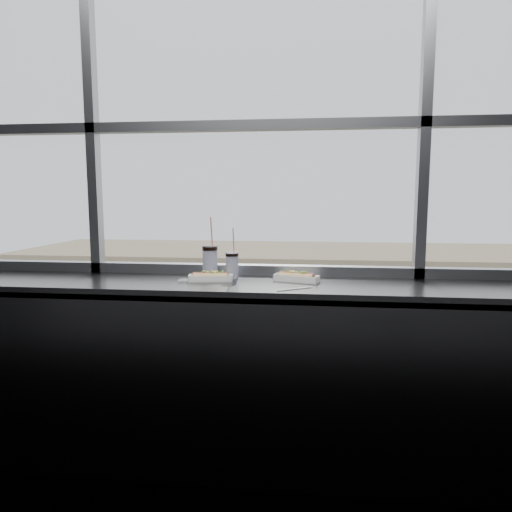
# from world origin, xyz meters

# --- Properties ---
(wall_back_lower) EXTENTS (6.00, 0.00, 6.00)m
(wall_back_lower) POSITION_xyz_m (0.00, 1.50, 0.55)
(wall_back_lower) COLOR black
(wall_back_lower) RESTS_ON ground
(window_glass) EXTENTS (6.00, 0.00, 6.00)m
(window_glass) POSITION_xyz_m (0.00, 1.52, 2.30)
(window_glass) COLOR silver
(window_glass) RESTS_ON ground
(window_mullions) EXTENTS (6.00, 0.08, 2.40)m
(window_mullions) POSITION_xyz_m (0.00, 1.50, 2.30)
(window_mullions) COLOR gray
(window_mullions) RESTS_ON ground
(counter) EXTENTS (6.00, 0.55, 0.06)m
(counter) POSITION_xyz_m (0.00, 1.23, 1.07)
(counter) COLOR #585858
(counter) RESTS_ON ground
(counter_fascia) EXTENTS (6.00, 0.04, 1.04)m
(counter_fascia) POSITION_xyz_m (0.00, 0.97, 0.55)
(counter_fascia) COLOR #585858
(counter_fascia) RESTS_ON ground
(hotdog_tray_left) EXTENTS (0.26, 0.12, 0.06)m
(hotdog_tray_left) POSITION_xyz_m (-0.20, 1.24, 1.12)
(hotdog_tray_left) COLOR white
(hotdog_tray_left) RESTS_ON counter
(hotdog_tray_right) EXTENTS (0.27, 0.15, 0.06)m
(hotdog_tray_right) POSITION_xyz_m (0.28, 1.29, 1.13)
(hotdog_tray_right) COLOR white
(hotdog_tray_right) RESTS_ON counter
(soda_cup_left) EXTENTS (0.10, 0.10, 0.36)m
(soda_cup_left) POSITION_xyz_m (-0.24, 1.40, 1.21)
(soda_cup_left) COLOR white
(soda_cup_left) RESTS_ON counter
(soda_cup_right) EXTENTS (0.08, 0.08, 0.30)m
(soda_cup_right) POSITION_xyz_m (-0.10, 1.35, 1.19)
(soda_cup_right) COLOR white
(soda_cup_right) RESTS_ON counter
(loose_straw) EXTENTS (0.18, 0.12, 0.01)m
(loose_straw) POSITION_xyz_m (0.28, 1.05, 1.10)
(loose_straw) COLOR white
(loose_straw) RESTS_ON counter
(wrapper) EXTENTS (0.09, 0.06, 0.02)m
(wrapper) POSITION_xyz_m (-0.35, 1.20, 1.11)
(wrapper) COLOR silver
(wrapper) RESTS_ON counter
(plaza_ground) EXTENTS (120.00, 120.00, 0.00)m
(plaza_ground) POSITION_xyz_m (0.00, 45.00, -11.00)
(plaza_ground) COLOR #AFA98C
(plaza_ground) RESTS_ON ground
(street_asphalt) EXTENTS (80.00, 10.00, 0.06)m
(street_asphalt) POSITION_xyz_m (0.00, 21.50, -10.97)
(street_asphalt) COLOR black
(street_asphalt) RESTS_ON plaza_ground
(far_sidewalk) EXTENTS (80.00, 6.00, 0.04)m
(far_sidewalk) POSITION_xyz_m (0.00, 29.50, -10.98)
(far_sidewalk) COLOR #AFA98C
(far_sidewalk) RESTS_ON plaza_ground
(far_building) EXTENTS (50.00, 14.00, 8.00)m
(far_building) POSITION_xyz_m (0.00, 39.50, -7.00)
(far_building) COLOR gray
(far_building) RESTS_ON plaza_ground
(car_near_d) EXTENTS (3.65, 7.16, 2.29)m
(car_near_d) POSITION_xyz_m (6.79, 17.50, -9.79)
(car_near_d) COLOR white
(car_near_d) RESTS_ON street_asphalt
(car_near_b) EXTENTS (2.71, 6.02, 1.98)m
(car_near_b) POSITION_xyz_m (-8.78, 17.50, -9.95)
(car_near_b) COLOR #302829
(car_near_b) RESTS_ON street_asphalt
(car_near_a) EXTENTS (2.90, 6.70, 2.22)m
(car_near_a) POSITION_xyz_m (-13.76, 17.50, -9.83)
(car_near_a) COLOR silver
(car_near_a) RESTS_ON street_asphalt
(car_far_b) EXTENTS (2.89, 6.32, 2.07)m
(car_far_b) POSITION_xyz_m (1.41, 25.50, -9.91)
(car_far_b) COLOR #920D08
(car_far_b) RESTS_ON street_asphalt
(car_far_a) EXTENTS (3.60, 7.08, 2.27)m
(car_far_a) POSITION_xyz_m (-10.75, 25.50, -9.81)
(car_far_a) COLOR black
(car_far_a) RESTS_ON street_asphalt
(pedestrian_d) EXTENTS (0.73, 0.98, 2.20)m
(pedestrian_d) POSITION_xyz_m (10.66, 28.33, -9.86)
(pedestrian_d) COLOR #66605B
(pedestrian_d) RESTS_ON far_sidewalk
(pedestrian_c) EXTENTS (0.94, 0.70, 2.11)m
(pedestrian_c) POSITION_xyz_m (6.57, 28.63, -9.90)
(pedestrian_c) COLOR #66605B
(pedestrian_c) RESTS_ON far_sidewalk
(pedestrian_a) EXTENTS (0.76, 1.02, 2.29)m
(pedestrian_a) POSITION_xyz_m (-6.15, 29.59, -9.81)
(pedestrian_a) COLOR #66605B
(pedestrian_a) RESTS_ON far_sidewalk
(tree_left) EXTENTS (3.57, 3.57, 5.58)m
(tree_left) POSITION_xyz_m (-10.46, 29.50, -7.22)
(tree_left) COLOR #47382B
(tree_left) RESTS_ON far_sidewalk
(tree_center) EXTENTS (3.65, 3.65, 5.71)m
(tree_center) POSITION_xyz_m (1.91, 29.50, -7.13)
(tree_center) COLOR #47382B
(tree_center) RESTS_ON far_sidewalk
(tree_right) EXTENTS (3.17, 3.17, 4.95)m
(tree_right) POSITION_xyz_m (10.41, 29.50, -7.64)
(tree_right) COLOR #47382B
(tree_right) RESTS_ON far_sidewalk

